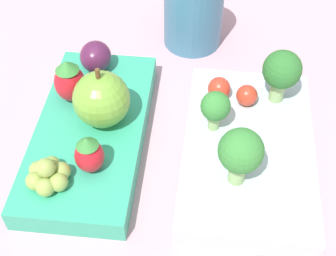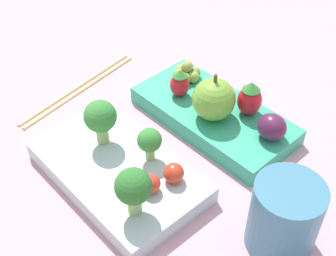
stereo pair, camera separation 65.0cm
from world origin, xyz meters
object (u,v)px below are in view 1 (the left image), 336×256
Objects in this scene: plum at (96,57)px; grape_cluster at (48,175)px; bento_box_savoury at (248,154)px; broccoli_floret_1 at (215,107)px; drinking_cup at (193,12)px; apple at (101,99)px; broccoli_floret_0 at (282,71)px; cherry_tomato_0 at (219,88)px; broccoli_floret_2 at (241,152)px; bento_box_fruit at (91,133)px; strawberry_1 at (89,154)px; cherry_tomato_1 at (247,95)px; strawberry_0 at (70,81)px.

plum is 0.15m from grape_cluster.
grape_cluster reaches higher than bento_box_savoury.
broccoli_floret_1 is 0.17m from drinking_cup.
apple reaches higher than bento_box_savoury.
broccoli_floret_0 is 0.06m from cherry_tomato_0.
apple is (-0.07, -0.13, -0.01)m from broccoli_floret_2.
drinking_cup is at bearing -169.27° from broccoli_floret_2.
bento_box_savoury is 0.15m from apple.
bento_box_fruit is at bearing -29.79° from drinking_cup.
bento_box_savoury is 0.09m from broccoli_floret_0.
strawberry_1 is 0.48× the size of drinking_cup.
drinking_cup reaches higher than cherry_tomato_1.
cherry_tomato_0 is 0.15m from strawberry_0.
broccoli_floret_2 is at bearing 62.78° from apple.
apple reaches higher than strawberry_1.
cherry_tomato_1 is (-0.10, 0.01, -0.03)m from broccoli_floret_2.
plum is at bearing -50.18° from drinking_cup.
drinking_cup is (-0.17, 0.10, 0.03)m from bento_box_fruit.
cherry_tomato_1 is at bearing -179.60° from bento_box_savoury.
broccoli_floret_2 is 0.23m from drinking_cup.
broccoli_floret_0 reaches higher than cherry_tomato_1.
broccoli_floret_1 is 0.67× the size of apple.
broccoli_floret_0 is 1.60× the size of plum.
cherry_tomato_0 reaches higher than bento_box_savoury.
strawberry_1 is at bearing -60.31° from broccoli_floret_0.
bento_box_fruit is 0.06m from strawberry_0.
cherry_tomato_0 is (-0.10, -0.01, -0.03)m from broccoli_floret_2.
apple is (-0.00, -0.11, 0.00)m from broccoli_floret_1.
cherry_tomato_1 is 0.18m from strawberry_0.
bento_box_savoury is 0.06m from broccoli_floret_1.
apple is at bearing -117.22° from broccoli_floret_2.
broccoli_floret_1 is (-0.02, -0.03, 0.04)m from bento_box_savoury.
broccoli_floret_0 reaches higher than cherry_tomato_0.
broccoli_floret_1 is 0.12m from strawberry_1.
grape_cluster is (0.05, -0.18, 0.02)m from bento_box_savoury.
apple reaches higher than bento_box_fruit.
drinking_cup is (-0.12, -0.09, -0.02)m from broccoli_floret_0.
cherry_tomato_1 is 0.14m from drinking_cup.
cherry_tomato_1 is 0.54× the size of strawberry_1.
bento_box_fruit is at bearing -112.15° from broccoli_floret_2.
bento_box_savoury is at bearing 79.49° from apple.
strawberry_1 is (0.10, -0.12, 0.01)m from cherry_tomato_0.
drinking_cup is (-0.22, 0.09, -0.00)m from strawberry_1.
plum is (-0.08, -0.13, -0.01)m from broccoli_floret_1.
strawberry_1 reaches higher than cherry_tomato_0.
strawberry_0 is 0.18m from drinking_cup.
broccoli_floret_2 is 2.54× the size of cherry_tomato_0.
cherry_tomato_0 is 0.58× the size of strawberry_1.
cherry_tomato_0 is 0.36× the size of apple.
apple is (0.04, -0.17, -0.01)m from broccoli_floret_0.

